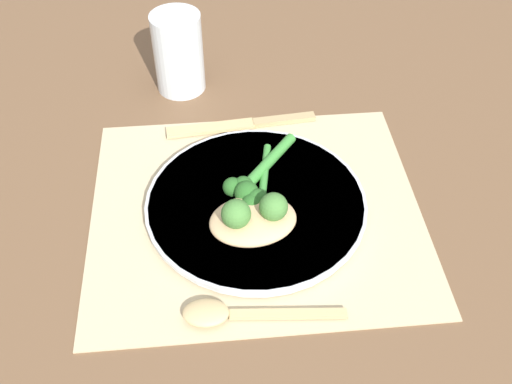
{
  "coord_description": "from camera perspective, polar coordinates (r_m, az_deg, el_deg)",
  "views": [
    {
      "loc": [
        -0.04,
        -0.48,
        0.53
      ],
      "look_at": [
        0.0,
        0.0,
        0.03
      ],
      "focal_mm": 42.0,
      "sensor_mm": 36.0,
      "label": 1
    }
  ],
  "objects": [
    {
      "name": "placemat",
      "position": [
        0.72,
        0.0,
        -1.72
      ],
      "size": [
        0.39,
        0.35,
        0.0
      ],
      "color": "#C6B289",
      "rests_on": "ground_plane"
    },
    {
      "name": "spoon",
      "position": [
        0.62,
        -2.99,
        -11.45
      ],
      "size": [
        0.17,
        0.04,
        0.01
      ],
      "rotation": [
        0.0,
        0.0,
        1.49
      ],
      "color": "tan",
      "rests_on": "placemat"
    },
    {
      "name": "water_glass",
      "position": [
        0.89,
        -7.4,
        13.01
      ],
      "size": [
        0.07,
        0.07,
        0.12
      ],
      "color": "silver",
      "rests_on": "ground_plane"
    },
    {
      "name": "broccoli_stalk_rear",
      "position": [
        0.71,
        -0.6,
        1.04
      ],
      "size": [
        0.1,
        0.12,
        0.03
      ],
      "rotation": [
        0.0,
        0.0,
        8.76
      ],
      "color": "#3D8E38",
      "rests_on": "plate"
    },
    {
      "name": "pesto_dollop_secondary",
      "position": [
        0.66,
        1.68,
        -1.42
      ],
      "size": [
        0.03,
        0.03,
        0.03
      ],
      "color": "#477F38",
      "rests_on": "chicken_fillet"
    },
    {
      "name": "ground_plane",
      "position": [
        0.72,
        0.0,
        -1.83
      ],
      "size": [
        3.0,
        3.0,
        0.0
      ],
      "primitive_type": "plane",
      "color": "brown"
    },
    {
      "name": "broccoli_stalk_left",
      "position": [
        0.7,
        0.23,
        -0.42
      ],
      "size": [
        0.05,
        0.12,
        0.03
      ],
      "rotation": [
        0.0,
        0.0,
        9.25
      ],
      "color": "#3D8E38",
      "rests_on": "plate"
    },
    {
      "name": "knife",
      "position": [
        0.83,
        -1.19,
        6.47
      ],
      "size": [
        0.21,
        0.03,
        0.01
      ],
      "rotation": [
        0.0,
        0.0,
        1.66
      ],
      "color": "tan",
      "rests_on": "placemat"
    },
    {
      "name": "pesto_dollop_primary",
      "position": [
        0.65,
        -1.92,
        -2.1
      ],
      "size": [
        0.03,
        0.03,
        0.03
      ],
      "color": "#477F38",
      "rests_on": "chicken_fillet"
    },
    {
      "name": "chicken_fillet",
      "position": [
        0.67,
        -0.29,
        -2.71
      ],
      "size": [
        0.11,
        0.09,
        0.02
      ],
      "rotation": [
        0.0,
        0.0,
        6.41
      ],
      "color": "tan",
      "rests_on": "plate"
    },
    {
      "name": "plate",
      "position": [
        0.71,
        0.0,
        -1.17
      ],
      "size": [
        0.26,
        0.26,
        0.01
      ],
      "color": "silver",
      "rests_on": "placemat"
    }
  ]
}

